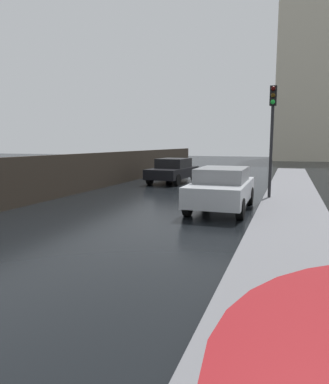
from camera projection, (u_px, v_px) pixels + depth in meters
car_silver_near_kerb at (222, 187)px, 12.13m from camera, size 1.92×4.27×1.47m
car_black_mid_road at (173, 170)px, 20.49m from camera, size 2.11×4.34×1.42m
traffic_light at (272, 121)px, 13.67m from camera, size 0.26×0.39×4.38m
distant_tower at (311, 68)px, 47.87m from camera, size 9.55×12.34×29.79m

